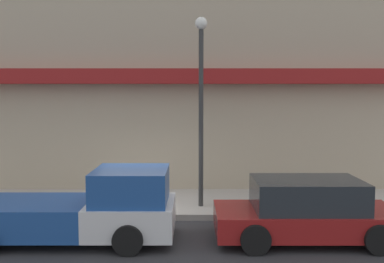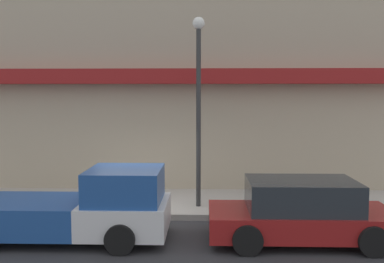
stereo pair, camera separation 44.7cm
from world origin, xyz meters
name	(u,v)px [view 2 (the right image)]	position (x,y,z in m)	size (l,w,h in m)	color
ground_plane	(138,220)	(0.00, 0.00, 0.00)	(80.00, 80.00, 0.00)	#2D2D30
sidewalk	(146,203)	(0.00, 1.64, 0.09)	(36.00, 3.27, 0.17)	#ADA89E
building	(155,46)	(-0.02, 4.75, 5.32)	(19.80, 3.80, 11.71)	tan
pickup_truck	(78,209)	(-1.19, -1.60, 0.76)	(5.05, 2.13, 1.73)	silver
parked_car	(301,212)	(4.14, -1.60, 0.72)	(4.34, 2.06, 1.48)	maroon
fire_hydrant	(297,198)	(4.50, 0.57, 0.54)	(0.17, 0.17, 0.74)	#196633
street_lamp	(199,89)	(1.67, 0.96, 3.64)	(0.36, 0.36, 5.54)	#2D2D2D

